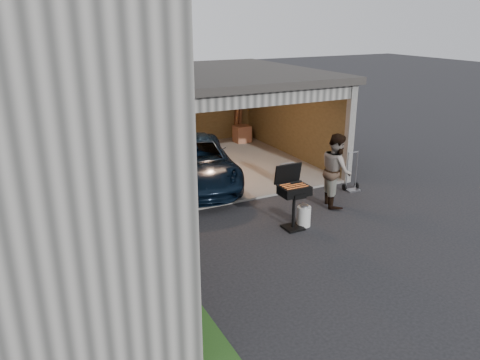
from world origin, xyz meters
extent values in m
plane|color=black|center=(0.00, 0.00, 0.00)|extent=(80.00, 80.00, 0.00)
cube|color=#193814|center=(-2.25, -1.00, 0.03)|extent=(0.50, 8.00, 0.06)
cube|color=#605E59|center=(0.75, 6.50, 0.03)|extent=(6.50, 6.00, 0.06)
cube|color=#463920|center=(0.75, 9.43, 1.35)|extent=(6.50, 0.15, 2.70)
cube|color=#463920|center=(3.92, 6.50, 1.35)|extent=(0.15, 6.00, 2.70)
cube|color=#463920|center=(-2.42, 6.50, 1.35)|extent=(0.15, 6.00, 2.70)
cube|color=#2D2B28|center=(0.75, 6.50, 2.80)|extent=(6.80, 6.30, 0.20)
cube|color=#474744|center=(0.75, 3.58, 2.52)|extent=(6.50, 0.16, 0.36)
cube|color=beige|center=(0.75, 4.80, 2.62)|extent=(6.00, 2.40, 0.06)
cube|color=#474744|center=(3.90, 3.55, 1.35)|extent=(0.20, 0.18, 2.70)
cube|color=brown|center=(-1.80, 8.70, 0.31)|extent=(0.60, 0.50, 0.50)
cube|color=brown|center=(-1.80, 8.70, 0.79)|extent=(0.50, 0.45, 0.45)
cube|color=brown|center=(3.20, 8.60, 0.36)|extent=(0.55, 0.50, 0.60)
cube|color=#5A301E|center=(3.38, 9.20, 1.20)|extent=(0.24, 0.43, 2.20)
imported|color=black|center=(-0.02, 5.20, 0.62)|extent=(3.00, 4.82, 1.24)
imported|color=silver|center=(-1.71, 2.20, 0.87)|extent=(0.53, 0.70, 1.74)
imported|color=#462E1B|center=(2.55, 2.34, 0.89)|extent=(0.94, 1.05, 1.79)
cube|color=black|center=(0.90, 1.62, 0.02)|extent=(0.40, 0.40, 0.05)
cylinder|color=black|center=(0.90, 1.62, 0.43)|extent=(0.07, 0.07, 0.80)
cube|color=black|center=(0.90, 1.62, 0.89)|extent=(0.63, 0.44, 0.19)
cube|color=#59595B|center=(0.90, 1.62, 0.97)|extent=(0.57, 0.38, 0.01)
cube|color=black|center=(0.90, 1.90, 1.19)|extent=(0.63, 0.11, 0.44)
cylinder|color=silver|center=(1.19, 1.65, 0.23)|extent=(0.38, 0.38, 0.45)
cube|color=#5A301E|center=(-2.34, 0.27, 0.51)|extent=(0.26, 0.92, 1.02)
cube|color=slate|center=(3.60, 2.88, 0.02)|extent=(0.36, 0.24, 0.04)
cylinder|color=black|center=(3.41, 3.02, 0.09)|extent=(0.05, 0.18, 0.18)
cylinder|color=black|center=(3.80, 2.99, 0.09)|extent=(0.05, 0.18, 0.18)
cylinder|color=slate|center=(3.46, 3.01, 0.54)|extent=(0.03, 0.03, 1.03)
cylinder|color=slate|center=(3.76, 2.99, 0.54)|extent=(0.03, 0.03, 1.03)
cylinder|color=slate|center=(3.61, 3.00, 1.03)|extent=(0.30, 0.05, 0.03)
camera|label=1|loc=(-4.30, -6.15, 4.37)|focal=35.00mm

